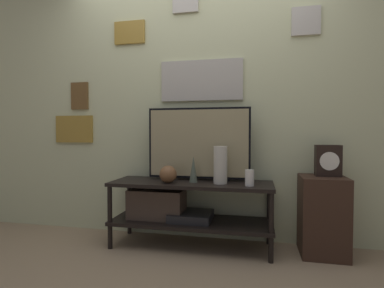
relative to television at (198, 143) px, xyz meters
The scene contains 10 objects.
ground_plane 0.98m from the television, 96.99° to the right, with size 12.00×12.00×0.00m, color #997F60.
wall_back 0.49m from the television, 105.81° to the left, with size 6.40×0.08×2.70m.
media_console 0.58m from the television, 148.96° to the right, with size 1.40×0.46×0.57m.
television is the anchor object (origin of this frame).
vase_slim_bronze 0.25m from the television, 100.67° to the right, with size 0.07×0.07×0.23m.
vase_tall_ceramic 0.31m from the television, 31.87° to the right, with size 0.12×0.12×0.31m.
vase_round_glass 0.40m from the television, 138.70° to the right, with size 0.15×0.15×0.15m.
candle_jar 0.57m from the television, 23.19° to the right, with size 0.07×0.07×0.13m.
side_table 1.19m from the television, ahead, with size 0.35×0.36×0.64m.
mantel_clock 1.09m from the television, ahead, with size 0.20×0.11×0.25m.
Camera 1 is at (0.56, -2.26, 0.99)m, focal length 28.00 mm.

